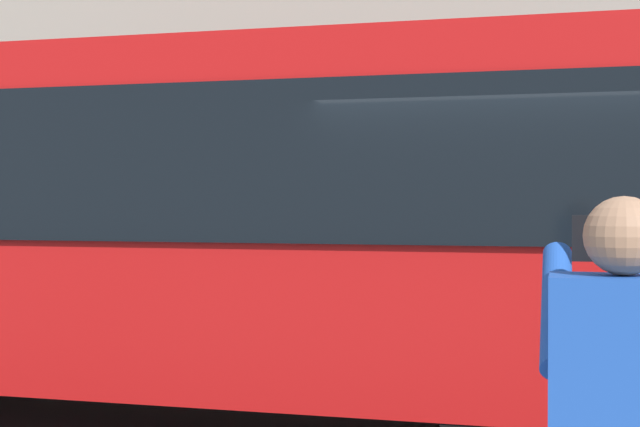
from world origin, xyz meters
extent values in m
cube|color=red|center=(2.94, -0.25, 1.70)|extent=(9.00, 2.50, 2.60)
cube|color=black|center=(2.94, 1.01, 2.10)|extent=(7.60, 0.06, 1.10)
cylinder|color=black|center=(-0.06, -1.35, 0.50)|extent=(1.00, 0.28, 1.00)
cylinder|color=black|center=(-0.06, 0.85, 0.50)|extent=(1.00, 0.28, 1.00)
cube|color=#1E4CAD|center=(-0.51, 4.23, 1.30)|extent=(0.40, 0.24, 0.66)
sphere|color=#A87A5B|center=(-0.51, 4.23, 1.74)|extent=(0.22, 0.22, 0.22)
cylinder|color=#1E4CAD|center=(-0.33, 4.07, 1.52)|extent=(0.09, 0.48, 0.37)
cube|color=black|center=(-0.41, 3.93, 1.72)|extent=(0.07, 0.01, 0.14)
camera|label=1|loc=(-0.35, 6.88, 1.84)|focal=51.45mm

